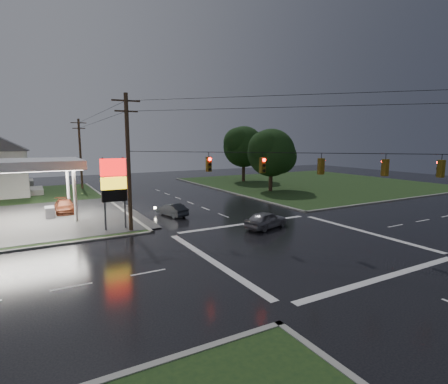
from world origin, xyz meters
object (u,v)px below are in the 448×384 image
tree_ne_near (272,153)px  tree_ne_far (244,147)px  utility_pole_n (80,153)px  pylon_sign (114,182)px  utility_pole_nw (128,161)px  car_north (172,210)px  car_pump (65,206)px  car_crossing (266,220)px

tree_ne_near → tree_ne_far: tree_ne_far is taller
utility_pole_n → pylon_sign: bearing=-92.1°
utility_pole_nw → tree_ne_far: utility_pole_nw is taller
pylon_sign → car_north: 7.42m
tree_ne_near → car_pump: size_ratio=1.93×
tree_ne_far → tree_ne_near: bearing=-104.1°
tree_ne_near → car_pump: tree_ne_near is taller
tree_ne_far → car_pump: tree_ne_far is taller
utility_pole_nw → car_crossing: (10.19, -4.61, -5.00)m
pylon_sign → tree_ne_far: 36.35m
utility_pole_n → car_pump: 18.91m
utility_pole_nw → car_crossing: bearing=-24.3°
utility_pole_nw → car_north: (4.99, 3.77, -5.10)m
car_north → utility_pole_n: bearing=-92.9°
pylon_sign → car_north: pylon_sign is taller
utility_pole_n → tree_ne_far: bearing=-8.5°
utility_pole_nw → car_pump: size_ratio=2.37×
tree_ne_far → car_pump: (-30.63, -13.85, -5.51)m
pylon_sign → car_pump: (-2.98, 9.64, -3.34)m
utility_pole_nw → pylon_sign: bearing=135.0°
pylon_sign → utility_pole_nw: 2.22m
car_north → utility_pole_nw: bearing=22.7°
car_north → car_pump: size_ratio=0.81×
tree_ne_near → car_crossing: bearing=-128.2°
tree_ne_far → car_pump: 34.06m
car_north → tree_ne_far: bearing=-150.6°
tree_ne_near → car_crossing: 22.29m
utility_pole_n → tree_ne_near: (23.64, -16.01, 0.09)m
tree_ne_near → car_north: tree_ne_near is taller
tree_ne_far → car_north: 30.49m
tree_ne_near → car_pump: 28.11m
car_north → car_crossing: (5.20, -8.38, 0.10)m
tree_ne_far → car_crossing: size_ratio=2.31×
utility_pole_nw → car_crossing: size_ratio=2.59×
utility_pole_nw → utility_pole_n: size_ratio=1.05×
pylon_sign → utility_pole_n: bearing=87.9°
car_north → car_pump: car_pump is taller
pylon_sign → utility_pole_nw: bearing=-45.0°
pylon_sign → tree_ne_far: tree_ne_far is taller
utility_pole_n → tree_ne_far: utility_pole_n is taller
pylon_sign → utility_pole_n: size_ratio=0.57×
pylon_sign → tree_ne_near: 27.23m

